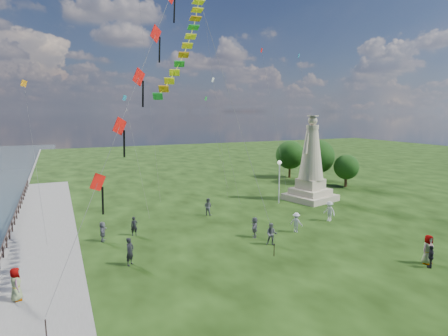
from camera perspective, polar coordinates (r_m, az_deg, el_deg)
name	(u,v)px	position (r m, az deg, el deg)	size (l,w,h in m)	color
waterfront	(20,263)	(28.67, -28.60, -12.57)	(200.00, 200.00, 1.51)	#2E4045
statue	(311,169)	(42.31, 13.12, -0.10)	(5.63, 5.63, 9.37)	#BCAF8E
lamppost	(279,173)	(40.25, 8.43, -0.68)	(0.43, 0.43, 4.64)	silver
tree_row	(311,157)	(53.74, 13.17, 1.58)	(6.52, 12.58, 5.99)	#382314
person_0	(130,251)	(25.26, -14.15, -12.24)	(0.66, 0.43, 1.81)	black
person_1	(271,234)	(28.19, 7.25, -9.97)	(0.81, 0.50, 1.67)	#595960
person_2	(296,222)	(31.43, 10.95, -8.14)	(1.05, 0.54, 1.62)	silver
person_3	(431,257)	(27.50, 28.98, -11.72)	(0.86, 0.44, 1.46)	black
person_4	(428,249)	(28.01, 28.64, -10.83)	(0.94, 0.58, 1.92)	#595960
person_5	(103,231)	(30.22, -18.01, -9.18)	(1.42, 0.61, 1.54)	#595960
person_6	(134,226)	(30.92, -13.52, -8.60)	(0.55, 0.36, 1.52)	black
person_7	(208,207)	(35.75, -2.47, -5.90)	(0.81, 0.50, 1.66)	#595960
person_8	(329,211)	(35.17, 15.76, -6.34)	(1.17, 0.60, 1.81)	silver
person_10	(16,286)	(22.88, -29.12, -15.43)	(0.86, 0.53, 1.76)	#595960
person_11	(255,227)	(29.78, 4.68, -8.96)	(1.49, 0.64, 1.61)	#595960
red_kite_train	(146,62)	(23.16, -11.76, 15.57)	(10.02, 9.35, 20.40)	black
small_kites	(199,77)	(42.96, -3.85, 13.64)	(31.53, 18.55, 27.84)	teal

